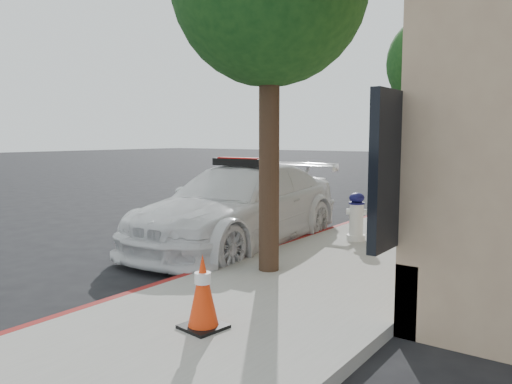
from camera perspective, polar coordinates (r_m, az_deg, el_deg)
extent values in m
plane|color=black|center=(10.88, -5.28, -5.00)|extent=(120.00, 120.00, 0.00)
cube|color=gray|center=(18.48, 24.84, -0.64)|extent=(3.20, 50.00, 0.15)
cube|color=maroon|center=(18.82, 20.24, -0.33)|extent=(0.12, 50.00, 0.15)
cylinder|color=black|center=(7.31, 1.51, 3.71)|extent=(0.30, 0.30, 3.30)
sphere|color=#113813|center=(7.96, 0.63, 19.52)|extent=(2.10, 2.10, 2.10)
cylinder|color=black|center=(14.64, 19.45, 4.46)|extent=(0.30, 0.30, 3.19)
sphere|color=#113813|center=(14.77, 19.80, 13.78)|extent=(2.60, 2.60, 2.60)
sphere|color=#113813|center=(14.43, 21.11, 15.52)|extent=(2.08, 2.08, 2.08)
sphere|color=#113813|center=(15.11, 18.78, 12.49)|extent=(1.95, 1.95, 1.95)
cylinder|color=black|center=(22.42, 25.24, 5.03)|extent=(0.30, 0.30, 3.41)
sphere|color=#113813|center=(22.53, 25.55, 11.41)|extent=(3.00, 3.00, 3.00)
sphere|color=#113813|center=(22.21, 26.50, 12.48)|extent=(2.40, 2.40, 2.40)
sphere|color=#113813|center=(22.86, 24.77, 10.61)|extent=(2.25, 2.25, 2.25)
imported|color=white|center=(9.77, -1.89, -1.56)|extent=(2.56, 5.59, 1.58)
cube|color=black|center=(9.69, -1.91, 3.44)|extent=(1.12, 0.35, 0.14)
cube|color=#A50A07|center=(9.69, -1.91, 3.79)|extent=(0.91, 0.28, 0.06)
imported|color=black|center=(19.28, 18.07, 1.74)|extent=(1.86, 4.14, 1.38)
imported|color=#151E36|center=(24.58, 22.00, 2.79)|extent=(1.83, 4.93, 1.61)
cylinder|color=white|center=(9.81, 11.35, -5.13)|extent=(0.36, 0.36, 0.11)
cylinder|color=white|center=(9.75, 11.40, -3.04)|extent=(0.27, 0.27, 0.61)
ellipsoid|color=#12124F|center=(9.69, 11.45, -0.66)|extent=(0.29, 0.29, 0.20)
cylinder|color=white|center=(9.72, 11.41, -2.23)|extent=(0.39, 0.25, 0.11)
cylinder|color=white|center=(9.72, 11.41, -2.23)|extent=(0.18, 0.23, 0.11)
cube|color=black|center=(5.41, -6.04, -15.03)|extent=(0.46, 0.46, 0.03)
cone|color=red|center=(5.28, -6.09, -11.05)|extent=(0.32, 0.32, 0.75)
cylinder|color=white|center=(5.25, -6.11, -9.74)|extent=(0.17, 0.17, 0.11)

